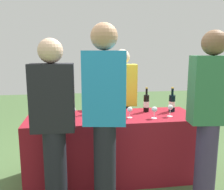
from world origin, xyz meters
name	(u,v)px	position (x,y,z in m)	size (l,w,h in m)	color
ground_plane	(112,176)	(0.00, 0.00, 0.00)	(12.00, 12.00, 0.00)	#476638
tasting_table	(112,147)	(0.00, 0.00, 0.38)	(1.97, 0.67, 0.77)	maroon
wine_bottle_0	(59,107)	(-0.61, 0.08, 0.88)	(0.08, 0.08, 0.31)	black
wine_bottle_1	(69,105)	(-0.50, 0.17, 0.88)	(0.07, 0.07, 0.30)	black
wine_bottle_2	(95,103)	(-0.19, 0.17, 0.89)	(0.07, 0.07, 0.33)	black
wine_bottle_3	(107,104)	(-0.04, 0.17, 0.88)	(0.07, 0.07, 0.30)	black
wine_bottle_4	(146,103)	(0.45, 0.14, 0.88)	(0.07, 0.07, 0.31)	black
wine_bottle_5	(172,103)	(0.78, 0.10, 0.88)	(0.08, 0.08, 0.31)	black
wine_glass_0	(72,110)	(-0.46, -0.08, 0.88)	(0.07, 0.07, 0.15)	silver
wine_glass_1	(105,110)	(-0.09, -0.05, 0.86)	(0.06, 0.06, 0.13)	silver
wine_glass_2	(119,112)	(0.05, -0.18, 0.86)	(0.06, 0.06, 0.13)	silver
wine_glass_3	(130,110)	(0.19, -0.11, 0.86)	(0.06, 0.06, 0.13)	silver
wine_glass_4	(154,110)	(0.46, -0.17, 0.86)	(0.07, 0.07, 0.14)	silver
wine_glass_5	(170,108)	(0.67, -0.12, 0.87)	(0.06, 0.06, 0.14)	silver
server_pouring	(122,100)	(0.23, 0.60, 0.83)	(0.43, 0.28, 1.54)	black
guest_0	(53,122)	(-0.62, -0.56, 0.89)	(0.39, 0.23, 1.63)	black
guest_1	(105,113)	(-0.16, -0.62, 0.98)	(0.41, 0.27, 1.76)	black
guest_2	(209,113)	(0.83, -0.67, 0.94)	(0.39, 0.25, 1.71)	#3F3351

